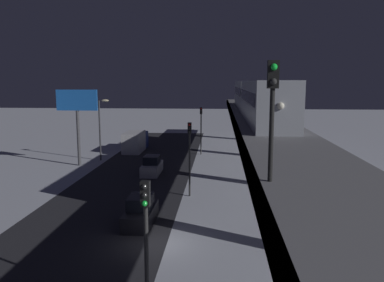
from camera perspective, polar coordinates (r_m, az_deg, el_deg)
ground_plane at (r=24.79m, az=-5.32°, el=-14.71°), size 240.00×240.00×0.00m
avenue_asphalt at (r=25.98m, az=-16.19°, el=-13.89°), size 11.00×103.67×0.01m
elevated_railway at (r=23.10m, az=12.90°, el=-2.09°), size 5.00×103.67×6.49m
subway_train at (r=42.49m, az=9.11°, el=6.46°), size 2.94×36.87×3.40m
rail_signal at (r=13.07m, az=11.63°, el=5.87°), size 0.36×0.41×4.00m
sedan_silver at (r=42.28m, az=-5.87°, el=-3.71°), size 1.80×4.41×1.97m
sedan_black_2 at (r=27.96m, az=-7.49°, el=-10.24°), size 1.80×4.62×1.97m
box_truck at (r=56.49m, az=-8.24°, el=-0.06°), size 2.40×7.40×2.80m
traffic_light_near at (r=14.41m, az=-6.70°, el=-14.35°), size 0.32×0.44×6.40m
traffic_light_mid at (r=33.24m, az=-0.35°, el=-1.08°), size 0.32×0.44×6.40m
traffic_light_far at (r=52.67m, az=1.33°, el=2.52°), size 0.32×0.44×6.40m
commercial_billboard at (r=47.34m, az=-16.38°, el=4.68°), size 4.80×0.36×8.90m
street_lamp_far at (r=49.93m, az=-13.07°, el=2.68°), size 1.35×0.44×7.65m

